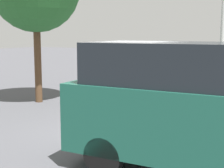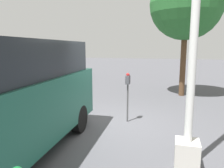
{
  "view_description": "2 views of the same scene",
  "coord_description": "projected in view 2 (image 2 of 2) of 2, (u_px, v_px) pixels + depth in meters",
  "views": [
    {
      "loc": [
        3.98,
        -7.39,
        2.59
      ],
      "look_at": [
        -0.85,
        0.83,
        1.16
      ],
      "focal_mm": 55.0,
      "sensor_mm": 36.0,
      "label": 1
    },
    {
      "loc": [
        5.91,
        1.75,
        2.26
      ],
      "look_at": [
        -0.7,
        -0.13,
        1.11
      ],
      "focal_mm": 35.0,
      "sensor_mm": 36.0,
      "label": 2
    }
  ],
  "objects": [
    {
      "name": "parked_van",
      "position": [
        17.0,
        94.0,
        4.58
      ],
      "size": [
        4.64,
        2.17,
        2.41
      ],
      "rotation": [
        0.0,
        0.0,
        0.06
      ],
      "color": "#195142",
      "rests_on": "ground"
    },
    {
      "name": "street_tree",
      "position": [
        186.0,
        4.0,
        9.75
      ],
      "size": [
        3.26,
        3.26,
        5.84
      ],
      "color": "#513823",
      "rests_on": "ground"
    },
    {
      "name": "ground_plane",
      "position": [
        110.0,
        125.0,
        6.45
      ],
      "size": [
        80.0,
        80.0,
        0.0
      ],
      "primitive_type": "plane",
      "color": "#4C4C51"
    },
    {
      "name": "car_distant",
      "position": [
        61.0,
        68.0,
        15.91
      ],
      "size": [
        4.3,
        2.07,
        1.48
      ],
      "rotation": [
        0.0,
        0.0,
        3.08
      ],
      "color": "#B7B2A8",
      "rests_on": "ground"
    },
    {
      "name": "lamp_post",
      "position": [
        191.0,
        87.0,
        3.88
      ],
      "size": [
        0.44,
        0.44,
        5.35
      ],
      "color": "beige",
      "rests_on": "ground"
    },
    {
      "name": "parking_meter_near",
      "position": [
        128.0,
        86.0,
        6.58
      ],
      "size": [
        0.2,
        0.12,
        1.51
      ],
      "rotation": [
        0.0,
        0.0,
        -0.04
      ],
      "color": "#4C4C4C",
      "rests_on": "ground"
    }
  ]
}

